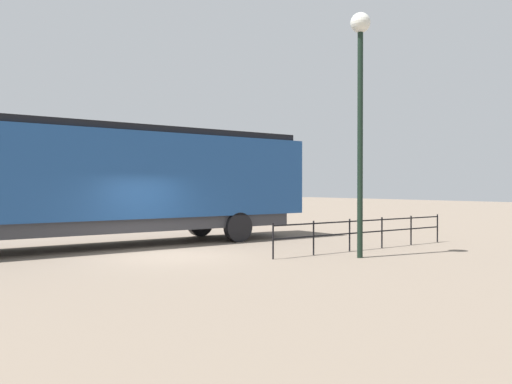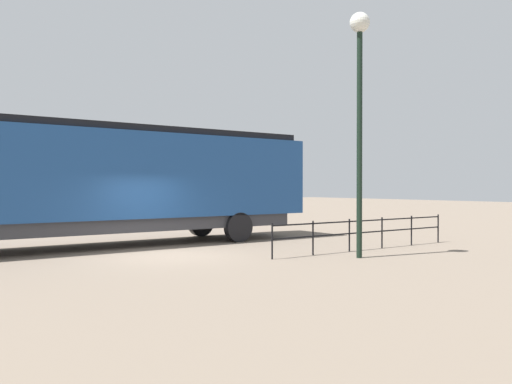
# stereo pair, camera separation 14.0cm
# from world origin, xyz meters

# --- Properties ---
(ground_plane) EXTENTS (120.00, 120.00, 0.00)m
(ground_plane) POSITION_xyz_m (0.00, 0.00, 0.00)
(ground_plane) COLOR #756656
(locomotive) EXTENTS (3.10, 16.80, 4.12)m
(locomotive) POSITION_xyz_m (-3.37, -1.00, 2.32)
(locomotive) COLOR navy
(locomotive) RESTS_ON ground_plane
(lamp_post) EXTENTS (0.58, 0.58, 7.07)m
(lamp_post) POSITION_xyz_m (3.68, 4.30, 5.15)
(lamp_post) COLOR black
(lamp_post) RESTS_ON ground_plane
(platform_fence) EXTENTS (0.05, 7.78, 1.03)m
(platform_fence) POSITION_xyz_m (2.45, 5.94, 0.66)
(platform_fence) COLOR black
(platform_fence) RESTS_ON ground_plane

